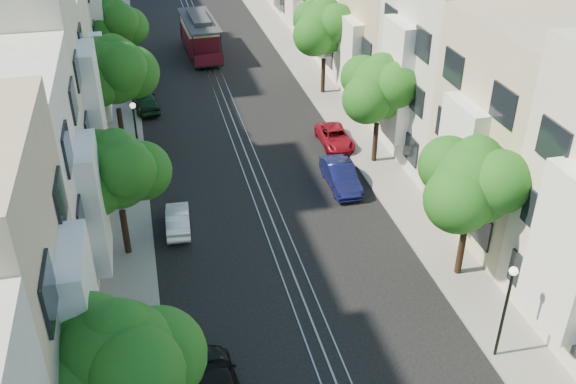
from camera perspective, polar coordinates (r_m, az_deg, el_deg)
ground at (r=43.81m, az=-4.95°, el=6.48°), size 200.00×200.00×0.00m
sidewalk_east at (r=45.28m, az=4.21°, el=7.43°), size 2.50×80.00×0.12m
sidewalk_west at (r=43.47m, az=-14.47°, el=5.45°), size 2.50×80.00×0.12m
rail_left at (r=43.74m, az=-5.67°, el=6.41°), size 0.06×80.00×0.02m
rail_slot at (r=43.81m, az=-4.95°, el=6.49°), size 0.06×80.00×0.02m
rail_right at (r=43.88m, az=-4.24°, el=6.56°), size 0.06×80.00×0.02m
lane_line at (r=43.81m, az=-4.95°, el=6.48°), size 0.08×80.00×0.01m
townhouses_east at (r=45.00m, az=10.30°, el=13.83°), size 7.75×72.00×12.00m
townhouses_west at (r=42.01m, az=-21.74°, el=10.76°), size 7.75×72.00×11.76m
tree_e_b at (r=27.60m, az=16.21°, el=0.73°), size 4.93×4.08×6.68m
tree_e_c at (r=36.57m, az=8.22°, el=9.02°), size 4.84×3.99×6.52m
tree_e_d at (r=46.31m, az=3.35°, el=14.34°), size 5.01×4.16×6.85m
tree_w_a at (r=19.04m, az=-14.74°, el=-14.80°), size 4.93×4.08×6.68m
tree_w_b at (r=28.98m, az=-14.92°, el=1.68°), size 4.72×3.87×6.27m
tree_w_c at (r=38.78m, az=-15.20°, el=10.29°), size 5.13×4.28×7.09m
tree_w_d at (r=49.40m, az=-15.18°, el=14.09°), size 4.84×3.99×6.52m
lamp_east at (r=24.76m, az=18.91°, el=-9.00°), size 0.32×0.32×4.16m
lamp_west at (r=36.83m, az=-13.41°, el=5.66°), size 0.32×0.32×4.16m
cable_car at (r=55.78m, az=-7.84°, el=13.75°), size 2.90×8.17×3.10m
parked_car_e_mid at (r=35.44m, az=4.71°, el=1.44°), size 1.49×4.10×1.35m
parked_car_e_far at (r=40.04m, az=4.19°, el=4.89°), size 1.79×3.84×1.07m
parked_car_w_mid at (r=32.29m, az=-9.77°, el=-2.44°), size 1.33×3.33×1.08m
parked_car_w_far at (r=45.87m, az=-12.56°, el=7.90°), size 2.02×4.06×1.33m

